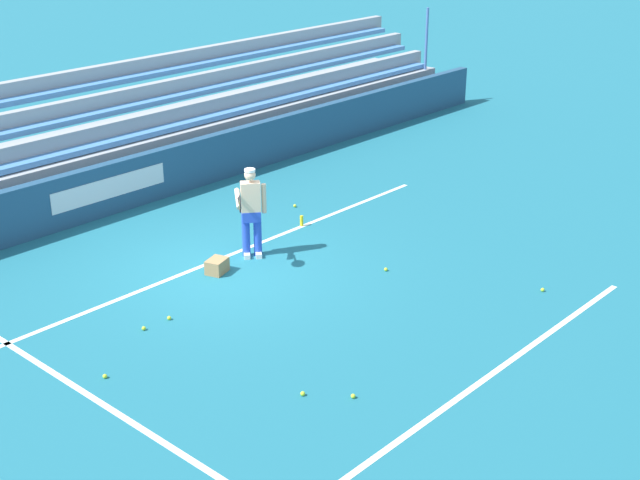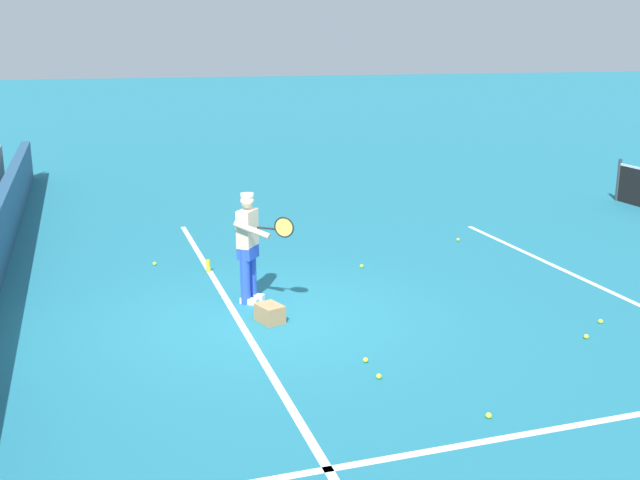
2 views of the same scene
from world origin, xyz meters
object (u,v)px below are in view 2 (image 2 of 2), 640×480
(ball_box_cardboard, at_px, (270,313))
(tennis_ball_stray_back, at_px, (489,415))
(tennis_player, at_px, (249,246))
(tennis_ball_far_left, at_px, (366,360))
(tennis_ball_on_baseline, at_px, (379,376))
(tennis_ball_toward_net, at_px, (362,266))
(tennis_ball_by_box, at_px, (458,240))
(water_bottle, at_px, (208,266))
(tennis_ball_near_player, at_px, (586,337))
(tennis_ball_far_right, at_px, (155,264))
(tennis_ball_midcourt, at_px, (601,321))

(ball_box_cardboard, bearing_deg, tennis_ball_stray_back, 23.66)
(tennis_player, xyz_separation_m, tennis_ball_far_left, (2.70, 0.88, -0.86))
(tennis_ball_stray_back, xyz_separation_m, tennis_ball_on_baseline, (-1.26, -0.75, 0.00))
(tennis_ball_stray_back, distance_m, tennis_ball_far_left, 1.91)
(tennis_ball_on_baseline, bearing_deg, tennis_ball_far_left, 177.64)
(tennis_player, distance_m, tennis_ball_toward_net, 2.71)
(tennis_ball_by_box, bearing_deg, water_bottle, -83.81)
(tennis_ball_by_box, height_order, tennis_ball_near_player, same)
(tennis_ball_far_right, xyz_separation_m, tennis_ball_on_baseline, (5.63, 2.09, 0.00))
(tennis_ball_by_box, bearing_deg, tennis_ball_midcourt, -2.93)
(tennis_ball_by_box, relative_size, tennis_ball_near_player, 1.00)
(tennis_ball_midcourt, bearing_deg, tennis_ball_far_right, -130.17)
(tennis_ball_toward_net, xyz_separation_m, water_bottle, (-0.59, -2.66, 0.08))
(water_bottle, bearing_deg, tennis_ball_far_right, -129.00)
(tennis_ball_on_baseline, bearing_deg, tennis_player, -164.93)
(tennis_ball_on_baseline, xyz_separation_m, tennis_ball_near_player, (-0.31, 3.17, 0.00))
(tennis_player, bearing_deg, tennis_ball_stray_back, 19.91)
(tennis_ball_far_left, bearing_deg, tennis_ball_midcourt, 93.62)
(ball_box_cardboard, relative_size, tennis_ball_on_baseline, 6.06)
(tennis_player, distance_m, tennis_ball_on_baseline, 3.41)
(tennis_ball_toward_net, height_order, tennis_ball_midcourt, same)
(tennis_ball_stray_back, bearing_deg, tennis_ball_midcourt, 123.87)
(ball_box_cardboard, xyz_separation_m, tennis_ball_on_baseline, (2.24, 0.78, -0.10))
(tennis_ball_midcourt, bearing_deg, water_bottle, -130.37)
(tennis_ball_far_right, height_order, tennis_ball_on_baseline, same)
(tennis_player, height_order, tennis_ball_near_player, tennis_player)
(water_bottle, bearing_deg, tennis_ball_near_player, 43.49)
(tennis_player, distance_m, tennis_ball_far_right, 2.87)
(tennis_ball_by_box, relative_size, tennis_ball_far_left, 1.00)
(tennis_player, relative_size, tennis_ball_stray_back, 25.98)
(tennis_player, xyz_separation_m, tennis_ball_near_player, (2.88, 4.03, -0.86))
(tennis_ball_near_player, height_order, water_bottle, water_bottle)
(tennis_ball_far_left, xyz_separation_m, tennis_ball_midcourt, (-0.23, 3.70, 0.00))
(tennis_ball_far_right, relative_size, tennis_ball_midcourt, 1.00)
(tennis_ball_on_baseline, bearing_deg, tennis_ball_toward_net, 161.75)
(tennis_player, xyz_separation_m, tennis_ball_midcourt, (2.46, 4.58, -0.86))
(tennis_ball_toward_net, relative_size, tennis_ball_on_baseline, 1.00)
(tennis_ball_on_baseline, bearing_deg, tennis_ball_midcourt, 101.06)
(tennis_ball_midcourt, bearing_deg, ball_box_cardboard, -108.59)
(tennis_ball_far_left, distance_m, tennis_ball_near_player, 3.15)
(ball_box_cardboard, bearing_deg, tennis_ball_toward_net, 133.50)
(tennis_ball_far_right, bearing_deg, tennis_ball_midcourt, 49.83)
(tennis_ball_stray_back, distance_m, tennis_ball_toward_net, 5.65)
(tennis_ball_far_right, relative_size, tennis_ball_on_baseline, 1.00)
(tennis_ball_on_baseline, bearing_deg, tennis_ball_stray_back, 30.82)
(tennis_ball_stray_back, bearing_deg, tennis_ball_on_baseline, -149.18)
(tennis_ball_far_right, bearing_deg, tennis_ball_on_baseline, 20.32)
(tennis_ball_far_left, bearing_deg, tennis_ball_by_box, 141.74)
(tennis_ball_stray_back, xyz_separation_m, tennis_ball_midcourt, (-1.99, 2.97, 0.00))
(tennis_player, bearing_deg, ball_box_cardboard, 4.60)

